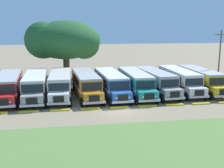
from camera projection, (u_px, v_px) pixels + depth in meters
name	position (u px, v px, depth m)	size (l,w,h in m)	color
ground_plane	(121.00, 110.00, 28.24)	(220.00, 220.00, 0.00)	#937F60
foreground_grass_strip	(144.00, 147.00, 19.65)	(80.00, 10.06, 0.01)	olive
parked_bus_slot_0	(9.00, 85.00, 32.59)	(3.48, 10.96, 2.82)	red
parked_bus_slot_1	(35.00, 85.00, 33.06)	(3.05, 10.89, 2.82)	#9E9993
parked_bus_slot_2	(60.00, 83.00, 33.82)	(2.79, 10.85, 2.82)	silver
parked_bus_slot_3	(86.00, 83.00, 34.04)	(3.44, 10.96, 2.82)	orange
parked_bus_slot_4	(111.00, 82.00, 34.35)	(3.33, 10.94, 2.82)	#23519E
parked_bus_slot_5	(135.00, 82.00, 34.91)	(2.89, 10.86, 2.82)	teal
parked_bus_slot_6	(155.00, 80.00, 35.70)	(3.40, 10.95, 2.82)	#9E9993
parked_bus_slot_7	(179.00, 79.00, 36.52)	(2.73, 10.85, 2.82)	silver
parked_bus_slot_8	(200.00, 79.00, 36.88)	(2.80, 10.85, 2.82)	yellow
curb_wheelstop_1	(29.00, 111.00, 27.59)	(2.00, 0.36, 0.15)	yellow
curb_wheelstop_2	(60.00, 110.00, 28.06)	(2.00, 0.36, 0.15)	yellow
curb_wheelstop_3	(90.00, 109.00, 28.53)	(2.00, 0.36, 0.15)	yellow
curb_wheelstop_4	(119.00, 107.00, 29.00)	(2.00, 0.36, 0.15)	yellow
curb_wheelstop_5	(147.00, 106.00, 29.48)	(2.00, 0.36, 0.15)	yellow
curb_wheelstop_6	(175.00, 105.00, 29.95)	(2.00, 0.36, 0.15)	yellow
curb_wheelstop_7	(201.00, 104.00, 30.42)	(2.00, 0.36, 0.15)	yellow
broad_shade_tree	(65.00, 41.00, 44.40)	(11.85, 11.82, 9.40)	brown
utility_pole	(219.00, 57.00, 38.09)	(1.80, 0.20, 7.96)	brown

